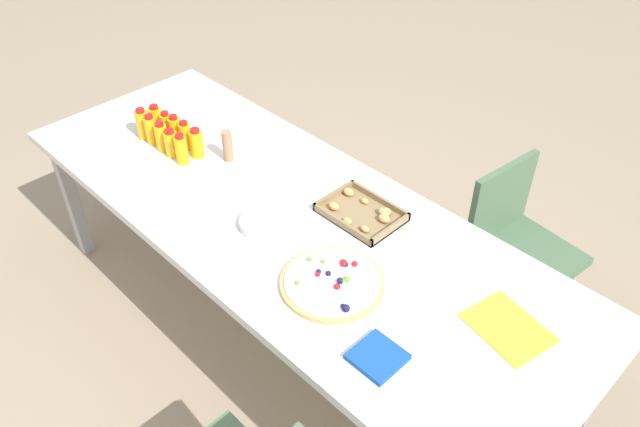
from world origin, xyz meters
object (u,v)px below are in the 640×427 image
Objects in this scene: chair_far_right at (516,239)px; juice_bottle_4 at (181,150)px; juice_bottle_3 at (171,143)px; juice_bottle_5 at (156,119)px; napkin_stack at (377,357)px; juice_bottle_0 at (143,124)px; juice_bottle_2 at (162,137)px; cardboard_tube at (228,146)px; juice_bottle_7 at (175,130)px; juice_bottle_6 at (167,125)px; party_table at (285,223)px; plate_stack at (263,223)px; snack_tray at (362,213)px; juice_bottle_1 at (151,130)px; juice_bottle_9 at (197,143)px; fruit_pizza at (332,282)px; juice_bottle_8 at (185,136)px; paper_folder at (508,328)px.

juice_bottle_4 is at bearing -46.99° from chair_far_right.
juice_bottle_3 is 0.91× the size of juice_bottle_4.
juice_bottle_5 reaches higher than napkin_stack.
juice_bottle_0 is 0.08m from juice_bottle_5.
juice_bottle_3 is at bearing 4.02° from juice_bottle_2.
juice_bottle_2 is 0.97× the size of cardboard_tube.
chair_far_right is 1.60m from juice_bottle_7.
juice_bottle_6 is at bearing -166.49° from cardboard_tube.
party_table is 1.02m from chair_far_right.
party_table is 0.79m from napkin_stack.
juice_bottle_3 is 0.73× the size of plate_stack.
snack_tray is 0.39m from plate_stack.
juice_bottle_0 is 1.00× the size of napkin_stack.
juice_bottle_1 is 1.10× the size of juice_bottle_3.
cardboard_tube is (0.12, 0.16, 0.00)m from juice_bottle_4.
napkin_stack is (1.30, -0.27, -0.06)m from juice_bottle_9.
juice_bottle_0 is at bearing -132.36° from juice_bottle_6.
plate_stack is (0.88, -0.10, -0.04)m from juice_bottle_5.
juice_bottle_9 reaches higher than chair_far_right.
napkin_stack is at bearing -10.26° from juice_bottle_7.
juice_bottle_2 is 0.39× the size of fruit_pizza.
juice_bottle_8 is 0.39× the size of fruit_pizza.
juice_bottle_5 is at bearing 174.12° from fruit_pizza.
juice_bottle_7 is at bearing 92.78° from juice_bottle_2.
juice_bottle_3 is 0.36× the size of fruit_pizza.
juice_bottle_3 is 1.07m from fruit_pizza.
snack_tray is 2.08× the size of napkin_stack.
party_table is at bearing 6.43° from juice_bottle_1.
juice_bottle_5 reaches higher than paper_folder.
juice_bottle_3 is at bearing -142.87° from cardboard_tube.
juice_bottle_2 reaches higher than juice_bottle_3.
snack_tray is at bearing 16.03° from juice_bottle_1.
juice_bottle_4 is 1.00× the size of cardboard_tube.
paper_folder is (1.83, 0.13, -0.06)m from juice_bottle_5.
juice_bottle_7 is 0.55× the size of paper_folder.
juice_bottle_8 is (-1.27, -0.80, 0.31)m from chair_far_right.
fruit_pizza reaches higher than party_table.
party_table is at bearing 0.90° from juice_bottle_6.
napkin_stack is (0.73, -0.28, 0.07)m from party_table.
juice_bottle_9 is 0.59m from plate_stack.
juice_bottle_6 is at bearing 85.79° from juice_bottle_1.
juice_bottle_0 is 0.16m from juice_bottle_7.
juice_bottle_2 reaches higher than napkin_stack.
juice_bottle_1 is at bearing -177.56° from juice_bottle_3.
juice_bottle_0 is 1.14m from snack_tray.
juice_bottle_0 is at bearing -158.65° from juice_bottle_8.
juice_bottle_3 is at bearing -44.88° from juice_bottle_7.
chair_far_right is at bearing 29.63° from juice_bottle_6.
juice_bottle_2 is at bearing -172.97° from party_table.
juice_bottle_1 is at bearing -155.47° from cardboard_tube.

